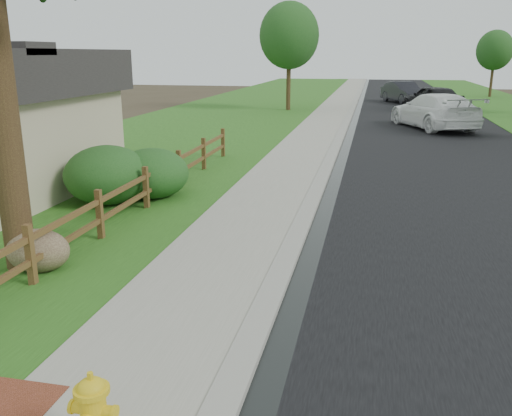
% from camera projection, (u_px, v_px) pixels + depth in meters
% --- Properties ---
extents(road, '(8.00, 90.00, 0.02)m').
position_uv_depth(road, '(414.00, 109.00, 37.75)').
color(road, black).
rests_on(road, ground).
extents(curb, '(0.40, 90.00, 0.12)m').
position_uv_depth(curb, '(353.00, 108.00, 38.58)').
color(curb, gray).
rests_on(curb, ground).
extents(wet_gutter, '(0.50, 90.00, 0.00)m').
position_uv_depth(wet_gutter, '(358.00, 108.00, 38.52)').
color(wet_gutter, black).
rests_on(wet_gutter, road).
extents(sidewalk, '(2.20, 90.00, 0.10)m').
position_uv_depth(sidewalk, '(334.00, 107.00, 38.85)').
color(sidewalk, gray).
rests_on(sidewalk, ground).
extents(grass_strip, '(1.60, 90.00, 0.06)m').
position_uv_depth(grass_strip, '(308.00, 107.00, 39.24)').
color(grass_strip, '#244E16').
rests_on(grass_strip, ground).
extents(lawn_near, '(9.00, 90.00, 0.04)m').
position_uv_depth(lawn_near, '(238.00, 106.00, 40.29)').
color(lawn_near, '#244E16').
rests_on(lawn_near, ground).
extents(ranch_fence, '(0.12, 16.92, 1.10)m').
position_uv_depth(ranch_fence, '(125.00, 198.00, 12.35)').
color(ranch_fence, '#482C18').
rests_on(ranch_fence, ground).
extents(fire_hydrant, '(0.52, 0.42, 0.81)m').
position_uv_depth(fire_hydrant, '(93.00, 413.00, 5.19)').
color(fire_hydrant, yellow).
rests_on(fire_hydrant, sidewalk).
extents(white_suv, '(4.68, 6.73, 1.81)m').
position_uv_depth(white_suv, '(434.00, 111.00, 27.95)').
color(white_suv, white).
rests_on(white_suv, road).
extents(dark_car_mid, '(4.08, 5.58, 1.77)m').
position_uv_depth(dark_car_mid, '(432.00, 98.00, 35.85)').
color(dark_car_mid, black).
rests_on(dark_car_mid, road).
extents(dark_car_far, '(3.58, 5.23, 1.63)m').
position_uv_depth(dark_car_far, '(403.00, 92.00, 42.49)').
color(dark_car_far, black).
rests_on(dark_car_far, road).
extents(boulder, '(1.35, 1.13, 0.78)m').
position_uv_depth(boulder, '(38.00, 251.00, 9.70)').
color(boulder, brown).
rests_on(boulder, ground).
extents(shrub_b, '(2.83, 2.83, 1.53)m').
position_uv_depth(shrub_b, '(107.00, 175.00, 13.99)').
color(shrub_b, '#1A4619').
rests_on(shrub_b, ground).
extents(shrub_c, '(1.96, 1.96, 1.15)m').
position_uv_depth(shrub_c, '(95.00, 161.00, 16.74)').
color(shrub_c, '#1A4619').
rests_on(shrub_c, ground).
extents(shrub_d, '(2.60, 2.60, 1.35)m').
position_uv_depth(shrub_d, '(152.00, 173.00, 14.57)').
color(shrub_d, '#1A4619').
rests_on(shrub_d, ground).
extents(tree_mid_left, '(3.97, 3.97, 7.11)m').
position_uv_depth(tree_mid_left, '(289.00, 36.00, 35.90)').
color(tree_mid_left, '#311D14').
rests_on(tree_mid_left, ground).
extents(tree_far_right, '(3.13, 3.13, 5.77)m').
position_uv_depth(tree_far_right, '(495.00, 50.00, 47.33)').
color(tree_far_right, '#311D14').
rests_on(tree_far_right, ground).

